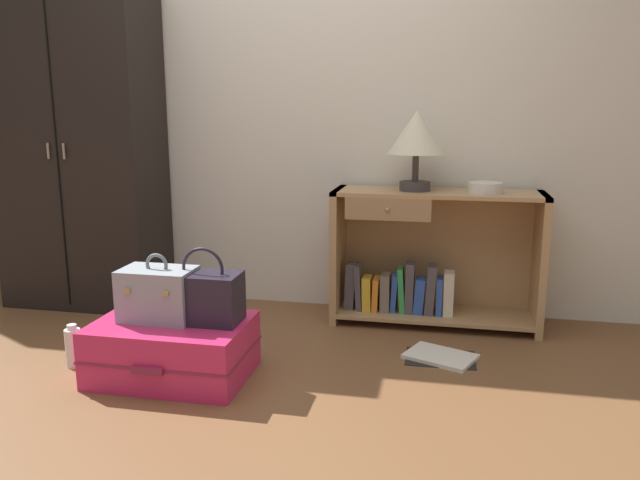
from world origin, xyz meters
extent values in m
plane|color=brown|center=(0.00, 0.00, 0.00)|extent=(9.00, 9.00, 0.00)
cube|color=silver|center=(0.00, 1.50, 1.30)|extent=(6.40, 0.10, 2.60)
cube|color=black|center=(-1.33, 1.20, 0.96)|extent=(0.94, 0.45, 1.93)
cube|color=black|center=(-1.33, 0.98, 0.96)|extent=(0.01, 0.01, 1.83)
cylinder|color=gray|center=(-1.38, 0.97, 0.96)|extent=(0.01, 0.01, 0.09)
cylinder|color=gray|center=(-1.28, 0.97, 0.96)|extent=(0.01, 0.01, 0.09)
cube|color=tan|center=(0.25, 1.24, 0.38)|extent=(0.04, 0.36, 0.76)
cube|color=tan|center=(1.36, 1.24, 0.38)|extent=(0.04, 0.36, 0.76)
cube|color=tan|center=(0.81, 1.24, 0.75)|extent=(1.15, 0.36, 0.02)
cube|color=tan|center=(0.81, 1.24, 0.06)|extent=(1.07, 0.36, 0.02)
cube|color=tan|center=(0.81, 1.41, 0.38)|extent=(1.07, 0.01, 0.74)
cube|color=#9D7950|center=(0.55, 1.07, 0.68)|extent=(0.46, 0.02, 0.12)
sphere|color=#9E844C|center=(0.55, 1.05, 0.68)|extent=(0.02, 0.02, 0.02)
cube|color=#4C474C|center=(0.33, 1.21, 0.20)|extent=(0.07, 0.08, 0.27)
cube|color=#4C474C|center=(0.38, 1.21, 0.20)|extent=(0.05, 0.11, 0.26)
cube|color=gold|center=(0.43, 1.21, 0.16)|extent=(0.05, 0.12, 0.19)
cube|color=orange|center=(0.48, 1.21, 0.16)|extent=(0.04, 0.13, 0.19)
cube|color=#726659|center=(0.53, 1.21, 0.17)|extent=(0.05, 0.12, 0.21)
cube|color=#2D51B2|center=(0.58, 1.21, 0.17)|extent=(0.04, 0.09, 0.22)
cube|color=green|center=(0.62, 1.21, 0.19)|extent=(0.05, 0.11, 0.26)
cube|color=#4C474C|center=(0.67, 1.21, 0.21)|extent=(0.05, 0.11, 0.29)
cube|color=#2D51B2|center=(0.72, 1.21, 0.17)|extent=(0.07, 0.11, 0.20)
cube|color=#4C474C|center=(0.79, 1.21, 0.20)|extent=(0.06, 0.12, 0.28)
cube|color=#2D51B2|center=(0.84, 1.21, 0.17)|extent=(0.03, 0.12, 0.21)
cube|color=beige|center=(0.89, 1.21, 0.19)|extent=(0.06, 0.11, 0.25)
cylinder|color=#3D3838|center=(0.68, 1.23, 0.78)|extent=(0.17, 0.17, 0.05)
cylinder|color=#3D3838|center=(0.68, 1.23, 0.88)|extent=(0.04, 0.04, 0.15)
cone|color=beige|center=(0.68, 1.23, 1.08)|extent=(0.31, 0.31, 0.23)
cylinder|color=silver|center=(1.05, 1.21, 0.79)|extent=(0.18, 0.18, 0.06)
cube|color=#DB2860|center=(-0.33, 0.26, 0.13)|extent=(0.68, 0.47, 0.26)
cube|color=maroon|center=(-0.33, 0.26, 0.13)|extent=(0.69, 0.48, 0.01)
cube|color=maroon|center=(-0.33, 0.01, 0.13)|extent=(0.14, 0.02, 0.03)
cube|color=#8E99A3|center=(-0.40, 0.28, 0.38)|extent=(0.33, 0.21, 0.24)
torus|color=slate|center=(-0.40, 0.28, 0.52)|extent=(0.11, 0.02, 0.11)
cube|color=tan|center=(-0.49, 0.17, 0.42)|extent=(0.02, 0.01, 0.02)
cube|color=tan|center=(-0.31, 0.17, 0.42)|extent=(0.02, 0.01, 0.02)
cube|color=#231E2D|center=(-0.19, 0.29, 0.38)|extent=(0.33, 0.19, 0.22)
torus|color=#231E2D|center=(-0.19, 0.29, 0.51)|extent=(0.19, 0.01, 0.19)
cylinder|color=white|center=(-0.85, 0.27, 0.09)|extent=(0.07, 0.07, 0.18)
cylinder|color=silver|center=(-0.85, 0.27, 0.19)|extent=(0.04, 0.04, 0.02)
cube|color=white|center=(0.86, 0.72, 0.01)|extent=(0.38, 0.33, 0.02)
cube|color=black|center=(0.86, 0.72, 0.00)|extent=(0.34, 0.25, 0.01)
camera|label=1|loc=(0.86, -2.20, 1.20)|focal=34.89mm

